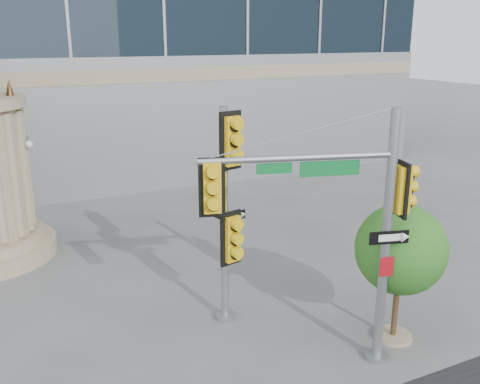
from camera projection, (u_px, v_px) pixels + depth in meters
name	position (u px, v px, depth m)	size (l,w,h in m)	color
ground	(290.00, 352.00, 12.07)	(120.00, 120.00, 0.00)	#545456
main_signal_pole	(341.00, 214.00, 10.70)	(4.19, 1.56, 5.55)	slate
secondary_signal_pole	(226.00, 202.00, 12.49)	(0.98, 0.71, 5.34)	slate
street_tree	(401.00, 253.00, 12.07)	(2.11, 2.06, 3.28)	gray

